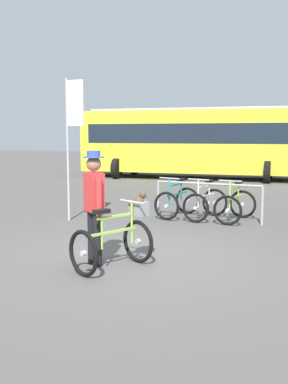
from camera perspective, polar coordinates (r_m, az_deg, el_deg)
The scene contains 9 objects.
ground_plane at distance 7.38m, azimuth -1.12°, elevation -8.18°, with size 80.00×80.00×0.00m, color #514F4C.
bike_rack_rail at distance 10.40m, azimuth 8.03°, elevation -0.14°, with size 2.51×0.21×0.88m.
racked_bike_teal at distance 10.86m, azimuth 4.21°, elevation -1.21°, with size 0.87×1.20×0.97m.
racked_bike_white at distance 10.64m, azimuth 7.74°, elevation -1.44°, with size 0.88×1.23×0.98m.
racked_bike_lime at distance 10.45m, azimuth 11.41°, elevation -1.67°, with size 0.82×1.17×0.97m.
featured_bicycle at distance 6.72m, azimuth -3.23°, elevation -5.46°, with size 1.06×1.26×1.09m.
person_with_featured_bike at distance 6.80m, azimuth -6.29°, elevation -1.38°, with size 0.44×0.38×1.72m.
bus_distant at distance 20.53m, azimuth 6.34°, elevation 6.59°, with size 10.15×3.85×3.08m.
banner_flag at distance 10.34m, azimuth -9.00°, elevation 8.65°, with size 0.45×0.05×3.20m.
Camera 1 is at (2.72, -6.57, 1.96)m, focal length 42.46 mm.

